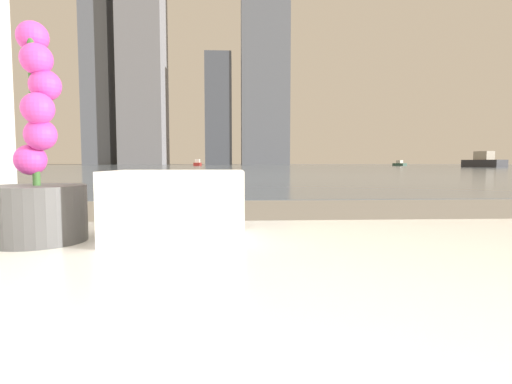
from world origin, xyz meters
The scene contains 10 objects.
potted_orchid centered at (-0.44, 0.84, 0.62)m, with size 0.16×0.16×0.37m.
towel_stack centered at (-0.21, 0.85, 0.58)m, with size 0.23×0.18×0.12m.
harbor_water centered at (0.00, 62.00, 0.01)m, with size 180.00×110.00×0.01m.
harbor_boat_0 centered at (-6.94, 74.89, 0.44)m, with size 1.26×3.32×1.23m.
harbor_boat_1 centered at (30.13, 71.81, 0.37)m, with size 1.80×2.88×1.02m.
harbor_boat_2 centered at (32.68, 51.06, 0.75)m, with size 3.26×5.90×2.10m.
skyline_tower_0 centered at (-38.67, 118.00, 28.72)m, with size 7.91×8.13×57.43m.
skyline_tower_1 centered at (-26.10, 118.00, 30.54)m, with size 12.19×13.05×61.08m.
skyline_tower_2 centered at (-4.61, 118.00, 15.87)m, with size 7.54×7.95×31.73m.
skyline_tower_3 centered at (8.82, 118.00, 31.35)m, with size 13.63×10.79×62.70m.
Camera 1 is at (-0.11, 0.15, 0.66)m, focal length 28.00 mm.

